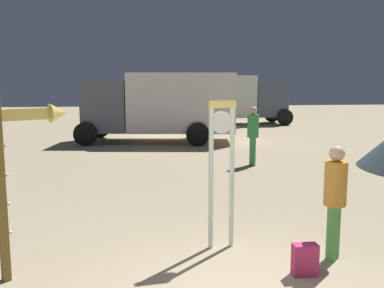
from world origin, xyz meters
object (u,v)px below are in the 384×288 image
Objects in this scene: arrow_sign at (23,153)px; box_truck_far at (222,97)px; person_distant at (253,133)px; box_truck_near at (163,104)px; person_near_clock at (335,197)px; backpack at (305,260)px; standing_clock at (222,162)px.

arrow_sign is 20.12m from box_truck_far.
person_distant is 6.01m from box_truck_near.
arrow_sign is 1.51× the size of person_near_clock.
box_truck_far is (3.79, 6.83, 0.00)m from box_truck_near.
backpack is 12.88m from box_truck_near.
box_truck_near reaches higher than person_distant.
box_truck_near is 7.81m from box_truck_far.
person_distant is 12.44m from box_truck_far.
arrow_sign reaches higher than standing_clock.
standing_clock is at bearing -89.05° from box_truck_near.
person_near_clock is (1.46, -0.63, -0.40)m from standing_clock.
person_distant is at bearing 84.35° from person_near_clock.
arrow_sign is (-2.61, -0.63, 0.28)m from standing_clock.
arrow_sign is 1.38× the size of person_distant.
standing_clock reaches higher than person_distant.
arrow_sign is 5.85× the size of backpack.
backpack is 0.06× the size of box_truck_near.
box_truck_near is at bearing 78.91° from arrow_sign.
arrow_sign reaches higher than person_near_clock.
standing_clock is 1.64m from person_near_clock.
box_truck_far reaches higher than arrow_sign.
standing_clock is at bearing 13.54° from arrow_sign.
backpack is (0.88, -1.08, -1.09)m from standing_clock.
box_truck_near is (-0.19, 11.69, 0.27)m from standing_clock.
backpack is at bearing -50.86° from standing_clock.
box_truck_far reaches higher than backpack.
person_distant reaches higher than backpack.
box_truck_far is at bearing 60.95° from box_truck_near.
person_near_clock is 6.84m from person_distant.
box_truck_far is at bearing 83.23° from person_distant.
standing_clock is 0.33× the size of box_truck_near.
box_truck_far is (2.14, 19.14, 0.67)m from person_near_clock.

